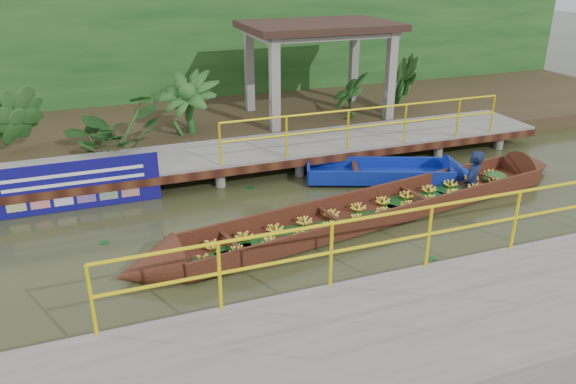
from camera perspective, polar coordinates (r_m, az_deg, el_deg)
name	(u,v)px	position (r m, az deg, el deg)	size (l,w,h in m)	color
ground	(303,228)	(11.22, 1.49, -3.67)	(80.00, 80.00, 0.00)	#31361B
land_strip	(214,120)	(17.86, -7.54, 7.22)	(30.00, 8.00, 0.45)	#342A1A
far_dock	(252,153)	(14.03, -3.63, 4.02)	(16.00, 2.06, 1.66)	slate
near_dock	(482,325)	(8.43, 19.10, -12.66)	(18.00, 2.40, 1.73)	slate
pavilion	(319,36)	(17.13, 3.15, 15.57)	(4.40, 3.00, 3.00)	slate
foliage_backdrop	(194,51)	(19.88, -9.53, 13.96)	(30.00, 0.80, 4.00)	#144118
vendor_boat	(389,203)	(11.94, 10.27, -1.11)	(10.83, 2.81, 2.21)	#37180F
moored_blue_boat	(419,174)	(13.82, 13.16, 1.78)	(4.09, 2.40, 0.95)	navy
blue_banner	(76,186)	(12.60, -20.76, 0.62)	(3.48, 0.04, 1.09)	navy
tropical_plants	(180,107)	(15.24, -10.88, 8.44)	(14.36, 1.36, 1.70)	#144118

